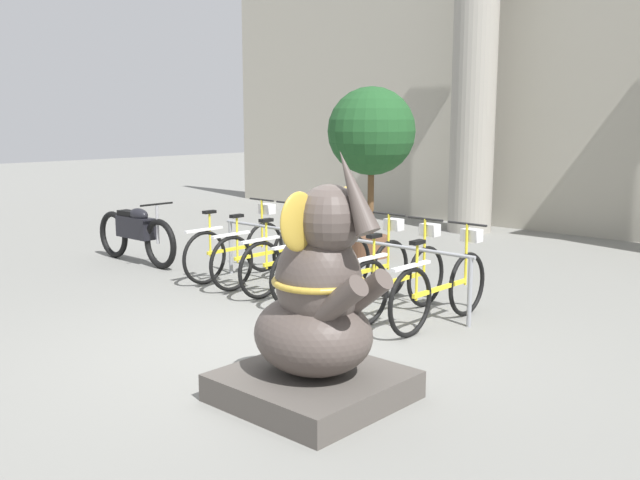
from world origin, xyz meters
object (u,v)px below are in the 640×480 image
object	(u,v)px
bicycle_1	(265,252)
bicycle_4	(364,270)
bicycle_5	(400,278)
bicycle_6	(442,286)
motorcycle	(136,232)
potted_tree	(371,136)
bicycle_2	(294,258)
bicycle_3	(325,264)
elephant_statue	(317,318)
bicycle_0	(237,247)

from	to	relation	value
bicycle_1	bicycle_4	bearing A→B (deg)	0.67
bicycle_5	bicycle_6	distance (m)	0.56
bicycle_1	bicycle_6	size ratio (longest dim) A/B	1.00
motorcycle	potted_tree	size ratio (longest dim) A/B	0.75
bicycle_2	bicycle_5	xyz separation A→B (m)	(1.68, -0.02, 0.00)
bicycle_3	bicycle_4	size ratio (longest dim) A/B	1.00
bicycle_1	bicycle_5	xyz separation A→B (m)	(2.25, -0.03, 0.00)
motorcycle	bicycle_6	bearing A→B (deg)	3.72
bicycle_1	bicycle_3	xyz separation A→B (m)	(1.12, -0.04, 0.00)
potted_tree	bicycle_3	bearing A→B (deg)	-62.73
bicycle_1	bicycle_6	bearing A→B (deg)	-0.99
bicycle_3	elephant_statue	xyz separation A→B (m)	(2.12, -2.43, 0.25)
bicycle_6	elephant_statue	bearing A→B (deg)	-79.81
elephant_statue	bicycle_6	bearing A→B (deg)	100.19
bicycle_4	bicycle_6	size ratio (longest dim) A/B	1.00
bicycle_5	potted_tree	xyz separation A→B (m)	(-2.39, 2.46, 1.48)
motorcycle	potted_tree	distance (m)	3.90
potted_tree	bicycle_4	bearing A→B (deg)	-52.74
bicycle_4	bicycle_6	distance (m)	1.12
bicycle_1	bicycle_5	bearing A→B (deg)	-0.88
bicycle_5	bicycle_6	world-z (taller)	same
bicycle_0	bicycle_6	distance (m)	3.37
bicycle_2	elephant_statue	bearing A→B (deg)	-42.42
bicycle_3	bicycle_6	distance (m)	1.68
bicycle_2	bicycle_6	bearing A→B (deg)	-0.83
bicycle_0	bicycle_6	bearing A→B (deg)	-0.99
bicycle_1	potted_tree	bearing A→B (deg)	93.53
bicycle_1	bicycle_2	xyz separation A→B (m)	(0.56, -0.02, 0.00)
bicycle_3	motorcycle	world-z (taller)	bicycle_3
bicycle_2	potted_tree	size ratio (longest dim) A/B	0.67
bicycle_6	bicycle_0	bearing A→B (deg)	179.01
bicycle_5	bicycle_6	bearing A→B (deg)	-1.43
bicycle_4	potted_tree	xyz separation A→B (m)	(-1.83, 2.41, 1.48)
elephant_statue	motorcycle	size ratio (longest dim) A/B	1.00
bicycle_3	bicycle_6	world-z (taller)	same
bicycle_0	bicycle_1	world-z (taller)	same
bicycle_2	motorcycle	bearing A→B (deg)	-172.91
elephant_statue	motorcycle	xyz separation A→B (m)	(-5.68, 2.08, -0.20)
bicycle_1	elephant_statue	xyz separation A→B (m)	(3.24, -2.46, 0.25)
bicycle_4	bicycle_5	distance (m)	0.56
bicycle_0	potted_tree	distance (m)	2.87
bicycle_4	bicycle_5	world-z (taller)	same
potted_tree	bicycle_2	bearing A→B (deg)	-73.79
bicycle_3	potted_tree	xyz separation A→B (m)	(-1.27, 2.47, 1.48)
bicycle_0	motorcycle	world-z (taller)	bicycle_0
bicycle_1	bicycle_2	world-z (taller)	same
bicycle_6	elephant_statue	size ratio (longest dim) A/B	0.90
bicycle_0	bicycle_2	world-z (taller)	same
bicycle_3	bicycle_6	size ratio (longest dim) A/B	1.00
bicycle_5	bicycle_1	bearing A→B (deg)	179.12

